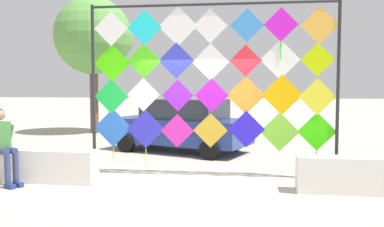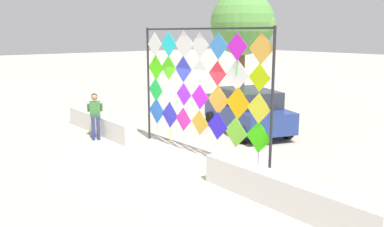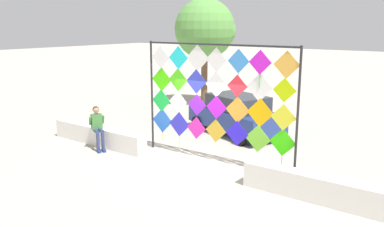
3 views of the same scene
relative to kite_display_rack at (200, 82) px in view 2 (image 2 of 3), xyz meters
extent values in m
plane|color=#ADA393|center=(-0.25, -0.66, -2.18)|extent=(120.00, 120.00, 0.00)
cube|color=silver|center=(-4.35, -0.99, -1.85)|extent=(4.31, 0.44, 0.66)
cube|color=silver|center=(3.85, -0.99, -1.85)|extent=(4.31, 0.44, 0.66)
cylinder|color=#232328|center=(-2.58, -0.05, -0.33)|extent=(0.07, 0.07, 3.69)
cylinder|color=#232328|center=(2.60, 0.05, -0.33)|extent=(0.07, 0.07, 3.69)
cylinder|color=#232328|center=(0.01, 0.00, 1.46)|extent=(5.18, 0.15, 0.06)
cube|color=blue|center=(-2.15, -0.02, -1.16)|extent=(0.85, 0.03, 0.85)
cylinder|color=orange|center=(-2.15, -0.01, -1.73)|extent=(0.02, 0.02, 0.29)
cube|color=#2E2DCD|center=(-1.41, -0.03, -1.18)|extent=(0.83, 0.03, 0.83)
cylinder|color=yellow|center=(-1.41, -0.02, -1.82)|extent=(0.02, 0.02, 0.47)
cube|color=#D925AA|center=(-0.71, -0.03, -1.20)|extent=(0.72, 0.03, 0.72)
cube|color=gold|center=(0.00, 0.01, -1.19)|extent=(0.74, 0.03, 0.74)
cube|color=#291BDB|center=(0.75, 0.01, -1.15)|extent=(0.78, 0.03, 0.78)
cube|color=#71CC30|center=(1.45, 0.03, -1.20)|extent=(0.82, 0.03, 0.82)
cube|color=#36E90C|center=(2.20, 0.06, -1.19)|extent=(0.81, 0.03, 0.81)
cylinder|color=#BD16E5|center=(2.20, 0.07, -1.75)|extent=(0.02, 0.02, 0.33)
cube|color=green|center=(-2.18, -0.03, -0.47)|extent=(0.77, 0.03, 0.77)
cube|color=white|center=(-1.46, -0.04, -0.43)|extent=(0.73, 0.03, 0.73)
cube|color=#8C22F5|center=(-0.70, -0.03, -0.44)|extent=(0.69, 0.02, 0.69)
cube|color=#B51BEA|center=(0.02, -0.01, -0.44)|extent=(0.72, 0.03, 0.72)
cube|color=orange|center=(0.74, 0.03, -0.44)|extent=(0.81, 0.03, 0.81)
cylinder|color=blue|center=(0.74, 0.04, -0.97)|extent=(0.02, 0.02, 0.27)
cube|color=#EEA607|center=(1.48, 0.04, -0.42)|extent=(0.85, 0.03, 0.85)
cube|color=yellow|center=(2.20, 0.04, -0.46)|extent=(0.76, 0.03, 0.76)
cube|color=#47F30C|center=(-2.15, -0.03, 0.25)|extent=(0.81, 0.03, 0.81)
cylinder|color=#B016E5|center=(-2.15, -0.02, -0.33)|extent=(0.02, 0.02, 0.36)
cube|color=#4BDB1A|center=(-1.44, -0.04, 0.30)|extent=(0.75, 0.03, 0.75)
cube|color=blue|center=(-0.73, -0.02, 0.30)|extent=(0.77, 0.03, 0.77)
cube|color=white|center=(-0.01, 0.01, 0.26)|extent=(0.79, 0.03, 0.79)
cube|color=#F02939|center=(0.73, 0.00, 0.28)|extent=(0.67, 0.02, 0.67)
cube|color=white|center=(1.44, 0.04, 0.30)|extent=(0.83, 0.03, 0.82)
cube|color=#BBDF08|center=(2.19, 0.04, 0.29)|extent=(0.68, 0.02, 0.68)
cube|color=white|center=(-2.16, -0.06, 1.00)|extent=(0.75, 0.03, 0.75)
cube|color=#1DDDE7|center=(-1.42, -0.04, 1.01)|extent=(0.75, 0.03, 0.75)
cube|color=white|center=(-0.70, -0.01, 1.02)|extent=(0.84, 0.03, 0.84)
cube|color=white|center=(-0.01, 0.01, 1.02)|extent=(0.73, 0.03, 0.73)
cylinder|color=red|center=(-0.01, 0.02, 0.46)|extent=(0.02, 0.02, 0.39)
cube|color=#388AE5|center=(0.75, 0.00, 1.01)|extent=(0.71, 0.03, 0.71)
cylinder|color=orange|center=(0.75, 0.01, 0.51)|extent=(0.02, 0.02, 0.28)
cube|color=#D21AD6|center=(1.44, 0.01, 1.01)|extent=(0.70, 0.03, 0.70)
cylinder|color=#1AE516|center=(1.44, 0.02, 0.47)|extent=(0.02, 0.02, 0.38)
cube|color=gold|center=(2.21, 0.04, 0.99)|extent=(0.76, 0.03, 0.76)
cylinder|color=navy|center=(-3.70, -1.56, -1.85)|extent=(0.11, 0.11, 0.66)
cylinder|color=navy|center=(-3.87, -1.48, -1.49)|extent=(0.38, 0.27, 0.13)
cube|color=navy|center=(-3.65, -1.59, -2.14)|extent=(0.26, 0.19, 0.09)
cylinder|color=navy|center=(-3.63, -1.41, -1.85)|extent=(0.11, 0.11, 0.66)
cylinder|color=navy|center=(-3.79, -1.33, -1.49)|extent=(0.38, 0.27, 0.13)
cube|color=navy|center=(-3.57, -1.43, -2.14)|extent=(0.26, 0.19, 0.09)
cube|color=#3D7538|center=(-3.99, -1.33, -1.20)|extent=(0.33, 0.41, 0.52)
sphere|color=#A37556|center=(-3.99, -1.33, -0.80)|extent=(0.22, 0.22, 0.22)
sphere|color=#382314|center=(-4.01, -1.32, -0.79)|extent=(0.22, 0.22, 0.22)
cylinder|color=#3D7538|center=(-4.07, -1.54, -1.15)|extent=(0.19, 0.15, 0.31)
cylinder|color=#3D7538|center=(-3.88, -1.14, -1.15)|extent=(0.19, 0.15, 0.31)
cube|color=navy|center=(-1.21, 3.25, -1.55)|extent=(4.37, 2.99, 0.72)
cube|color=#282D38|center=(-1.08, 3.20, -0.91)|extent=(2.63, 2.19, 0.57)
cylinder|color=black|center=(-2.79, 2.90, -1.91)|extent=(0.58, 0.38, 0.54)
cylinder|color=black|center=(-2.21, 4.53, -1.91)|extent=(0.58, 0.38, 0.54)
cylinder|color=black|center=(-0.22, 1.97, -1.91)|extent=(0.58, 0.38, 0.54)
cylinder|color=black|center=(0.36, 3.60, -1.91)|extent=(0.58, 0.38, 0.54)
cylinder|color=brown|center=(-5.59, 7.42, -0.65)|extent=(0.34, 0.34, 3.06)
sphere|color=#569342|center=(-5.59, 7.42, 1.82)|extent=(3.14, 3.14, 3.14)
sphere|color=#569342|center=(-4.88, 7.77, 1.70)|extent=(1.69, 1.69, 1.69)
sphere|color=#569342|center=(-5.67, 7.42, 2.11)|extent=(2.08, 2.08, 2.08)
camera|label=1|loc=(0.86, -8.54, -0.26)|focal=37.89mm
camera|label=2|loc=(8.77, -7.37, 1.36)|focal=38.17mm
camera|label=3|loc=(6.60, -10.15, 2.04)|focal=37.71mm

